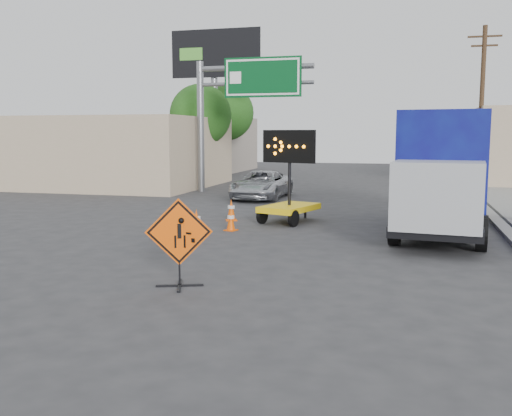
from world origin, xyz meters
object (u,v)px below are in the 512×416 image
at_px(construction_sign, 179,240).
at_px(box_truck, 444,179).
at_px(pickup_truck, 262,185).
at_px(arrow_board, 289,202).

relative_size(construction_sign, box_truck, 0.22).
distance_m(pickup_truck, box_truck, 11.06).
bearing_deg(arrow_board, pickup_truck, 129.96).
bearing_deg(construction_sign, box_truck, 35.70).
xyz_separation_m(arrow_board, pickup_truck, (-2.79, 6.95, -0.05)).
height_order(construction_sign, pickup_truck, construction_sign).
xyz_separation_m(arrow_board, box_truck, (5.02, -0.81, 0.98)).
distance_m(arrow_board, box_truck, 5.18).
xyz_separation_m(construction_sign, pickup_truck, (-2.37, 15.81, -0.29)).
relative_size(arrow_board, box_truck, 0.40).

